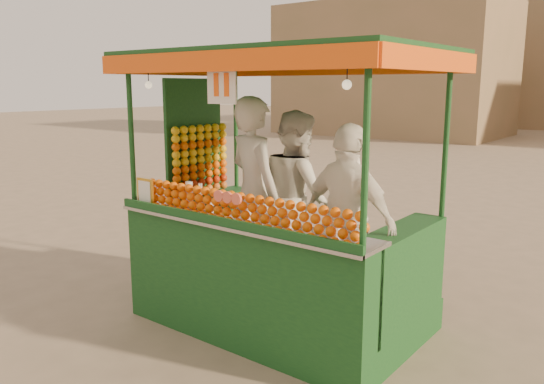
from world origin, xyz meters
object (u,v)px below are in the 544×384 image
Objects in this scene: juice_cart at (268,240)px; vendor_middle at (297,197)px; vendor_left at (254,192)px; vendor_right at (348,220)px.

juice_cart is 1.63× the size of vendor_middle.
vendor_left is at bearing 88.19° from vendor_middle.
vendor_middle is at bearing -110.52° from vendor_left.
vendor_left reaches higher than vendor_right.
juice_cart is at bearing 17.45° from vendor_right.
vendor_left is at bearing 7.24° from vendor_right.
vendor_left is (-0.30, 0.16, 0.39)m from juice_cart.
vendor_right is (0.79, 0.10, 0.29)m from juice_cart.
vendor_middle is at bearing -15.57° from vendor_right.
juice_cart reaches higher than vendor_right.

